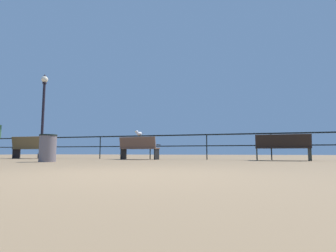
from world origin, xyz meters
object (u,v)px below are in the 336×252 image
Objects in this scene: trash_bin at (48,148)px; bench_near_left at (139,147)px; bench_far_left at (28,147)px; bench_near_right at (282,146)px; lamppost_left at (43,111)px; seagull_on_rail at (139,133)px.

bench_near_left is at bearing 63.99° from trash_bin.
bench_near_left is at bearing 0.10° from bench_far_left.
lamppost_left is at bearing 175.61° from bench_near_right.
bench_near_right is 5.60m from seagull_on_rail.
lamppost_left reaches higher than bench_near_left.
seagull_on_rail reaches higher than trash_bin.
bench_near_right is 0.42× the size of lamppost_left.
lamppost_left reaches higher than bench_near_right.
bench_near_left is at bearing -180.00° from bench_near_right.
bench_near_left reaches higher than trash_bin.
bench_near_right is (10.68, 0.01, -0.04)m from bench_far_left.
seagull_on_rail is at bearing 71.38° from trash_bin.
lamppost_left reaches higher than bench_far_left.
lamppost_left is 10.85× the size of seagull_on_rail.
bench_near_left is (5.42, 0.01, -0.05)m from bench_far_left.
trash_bin is (-6.83, -3.20, -0.09)m from bench_near_right.
lamppost_left is (-10.72, 0.82, 1.80)m from bench_near_right.
trash_bin is at bearing -39.57° from bench_far_left.
seagull_on_rail is 4.10m from trash_bin.
bench_far_left is 5.42m from bench_near_left.
seagull_on_rail reaches higher than bench_near_right.
bench_far_left is at bearing -172.91° from seagull_on_rail.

